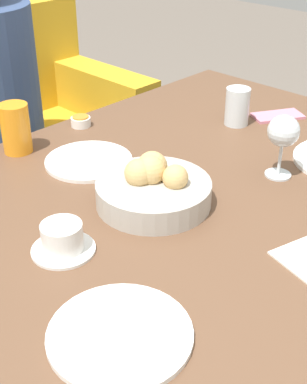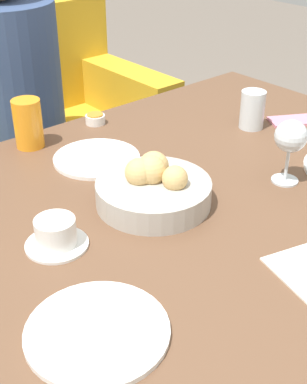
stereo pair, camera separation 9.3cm
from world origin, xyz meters
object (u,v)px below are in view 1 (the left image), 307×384
bread_basket (153,188)px  plate_near_left (120,334)px  juice_glass (16,128)px  jam_bowl_honey (81,121)px  coffee_cup (62,239)px  water_tumbler (237,107)px  cell_phone (278,116)px  wine_glass (283,133)px  plate_far_center (89,161)px

bread_basket → plate_near_left: 0.41m
juice_glass → jam_bowl_honey: size_ratio=2.27×
bread_basket → coffee_cup: size_ratio=2.03×
bread_basket → juice_glass: juice_glass is taller
bread_basket → jam_bowl_honey: bearing=70.1°
plate_near_left → water_tumbler: bearing=24.6°
jam_bowl_honey → plate_near_left: bearing=-125.3°
bread_basket → jam_bowl_honey: size_ratio=4.42×
plate_near_left → jam_bowl_honey: size_ratio=4.05×
juice_glass → jam_bowl_honey: 0.23m
plate_near_left → water_tumbler: (0.81, 0.37, 0.05)m
plate_near_left → cell_phone: (0.94, 0.31, -0.00)m
jam_bowl_honey → cell_phone: 0.59m
wine_glass → cell_phone: wine_glass is taller
plate_near_left → cell_phone: 0.99m
bread_basket → coffee_cup: bearing=179.4°
water_tumbler → cell_phone: water_tumbler is taller
wine_glass → coffee_cup: bearing=166.4°
water_tumbler → cell_phone: size_ratio=0.65×
plate_far_center → coffee_cup: 0.37m
bread_basket → plate_far_center: bearing=84.0°
water_tumbler → wine_glass: (-0.19, -0.26, 0.06)m
bread_basket → cell_phone: size_ratio=1.53×
juice_glass → water_tumbler: (0.55, -0.31, -0.01)m
water_tumbler → jam_bowl_honey: (-0.33, 0.32, -0.04)m
plate_near_left → jam_bowl_honey: jam_bowl_honey is taller
juice_glass → wine_glass: wine_glass is taller
plate_near_left → bread_basket: bearing=36.5°
bread_basket → wine_glass: size_ratio=1.63×
plate_far_center → cell_phone: plate_far_center is taller
bread_basket → plate_far_center: size_ratio=1.15×
plate_far_center → juice_glass: bearing=114.9°
wine_glass → jam_bowl_honey: 0.60m
plate_near_left → coffee_cup: bearing=72.3°
bread_basket → plate_near_left: size_ratio=1.09×
bread_basket → water_tumbler: same height
water_tumbler → bread_basket: bearing=-164.9°
water_tumbler → coffee_cup: water_tumbler is taller
water_tumbler → cell_phone: bearing=-24.7°
wine_glass → cell_phone: bearing=32.6°
wine_glass → cell_phone: (0.32, 0.20, -0.11)m
jam_bowl_honey → wine_glass: bearing=-76.5°
bread_basket → coffee_cup: 0.25m
juice_glass → wine_glass: (0.36, -0.57, 0.05)m
plate_near_left → wine_glass: size_ratio=1.50×
wine_glass → coffee_cup: wine_glass is taller
plate_near_left → plate_far_center: size_ratio=1.05×
coffee_cup → wine_glass: bearing=-13.6°
plate_near_left → jam_bowl_honey: bearing=54.7°
water_tumbler → wine_glass: wine_glass is taller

